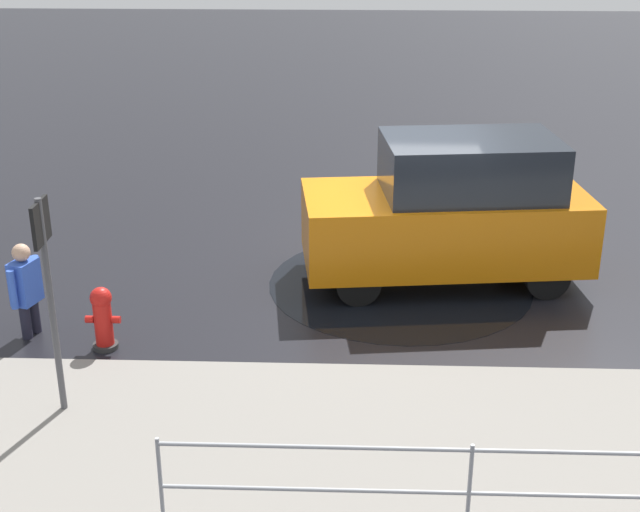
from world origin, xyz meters
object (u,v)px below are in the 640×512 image
object	(u,v)px
fire_hydrant	(103,318)
sign_post	(48,276)
moving_hatchback	(451,211)
pedestrian	(26,285)

from	to	relation	value
fire_hydrant	sign_post	world-z (taller)	sign_post
moving_hatchback	pedestrian	xyz separation A→B (m)	(5.36, 1.92, -0.34)
sign_post	pedestrian	bearing A→B (deg)	-61.48
pedestrian	sign_post	bearing A→B (deg)	118.52
moving_hatchback	sign_post	distance (m)	5.76
pedestrian	sign_post	size ratio (longest dim) A/B	0.51
moving_hatchback	fire_hydrant	xyz separation A→B (m)	(4.35, 2.23, -0.63)
moving_hatchback	pedestrian	size ratio (longest dim) A/B	3.34
moving_hatchback	pedestrian	distance (m)	5.70
pedestrian	sign_post	world-z (taller)	sign_post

